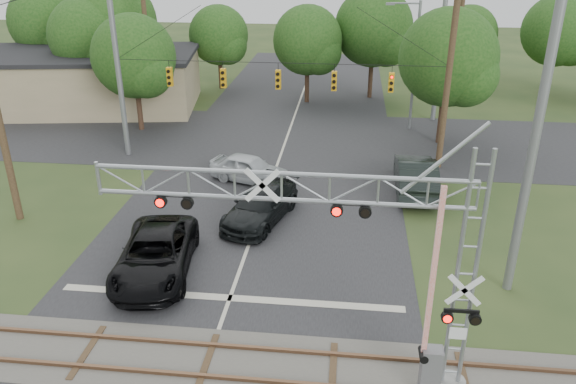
# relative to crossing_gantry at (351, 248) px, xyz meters

# --- Properties ---
(road_main) EXTENTS (14.00, 90.00, 0.02)m
(road_main) POSITION_rel_crossing_gantry_xyz_m (-4.35, 8.37, -4.68)
(road_main) COLOR #242426
(road_main) RESTS_ON ground
(road_cross) EXTENTS (90.00, 12.00, 0.02)m
(road_cross) POSITION_rel_crossing_gantry_xyz_m (-4.35, 22.37, -4.67)
(road_cross) COLOR #242426
(road_cross) RESTS_ON ground
(railroad_track) EXTENTS (90.00, 3.20, 0.17)m
(railroad_track) POSITION_rel_crossing_gantry_xyz_m (-4.35, 0.37, -4.65)
(railroad_track) COLOR #504D46
(railroad_track) RESTS_ON ground
(crossing_gantry) EXTENTS (10.62, 0.98, 7.65)m
(crossing_gantry) POSITION_rel_crossing_gantry_xyz_m (0.00, 0.00, 0.00)
(crossing_gantry) COLOR gray
(crossing_gantry) RESTS_ON ground
(traffic_signal_span) EXTENTS (19.34, 0.36, 11.50)m
(traffic_signal_span) POSITION_rel_crossing_gantry_xyz_m (-3.41, 18.37, 0.94)
(traffic_signal_span) COLOR gray
(traffic_signal_span) RESTS_ON ground
(pickup_black) EXTENTS (3.54, 6.36, 1.68)m
(pickup_black) POSITION_rel_crossing_gantry_xyz_m (-7.63, 5.31, -3.85)
(pickup_black) COLOR black
(pickup_black) RESTS_ON ground
(car_dark) EXTENTS (3.63, 5.81, 1.57)m
(car_dark) POSITION_rel_crossing_gantry_xyz_m (-4.19, 10.39, -3.90)
(car_dark) COLOR black
(car_dark) RESTS_ON ground
(sedan_silver) EXTENTS (4.80, 3.12, 1.52)m
(sedan_silver) POSITION_rel_crossing_gantry_xyz_m (-5.57, 15.01, -3.93)
(sedan_silver) COLOR #B7BBBF
(sedan_silver) RESTS_ON ground
(suv_dark) EXTENTS (2.10, 5.79, 1.90)m
(suv_dark) POSITION_rel_crossing_gantry_xyz_m (3.42, 14.58, -3.74)
(suv_dark) COLOR black
(suv_dark) RESTS_ON ground
(commercial_building) EXTENTS (19.69, 12.10, 4.32)m
(commercial_building) POSITION_rel_crossing_gantry_xyz_m (-21.64, 28.53, -2.52)
(commercial_building) COLOR gray
(commercial_building) RESTS_ON ground
(streetlight) EXTENTS (2.32, 0.24, 8.70)m
(streetlight) POSITION_rel_crossing_gantry_xyz_m (3.90, 25.66, 0.18)
(streetlight) COLOR gray
(streetlight) RESTS_ON ground
(utility_poles) EXTENTS (25.99, 28.38, 11.71)m
(utility_poles) POSITION_rel_crossing_gantry_xyz_m (-1.88, 20.81, 1.02)
(utility_poles) COLOR #3B281B
(utility_poles) RESTS_ON ground
(treeline) EXTENTS (52.78, 22.26, 9.81)m
(treeline) POSITION_rel_crossing_gantry_xyz_m (-6.22, 31.75, 0.77)
(treeline) COLOR #3B271B
(treeline) RESTS_ON ground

